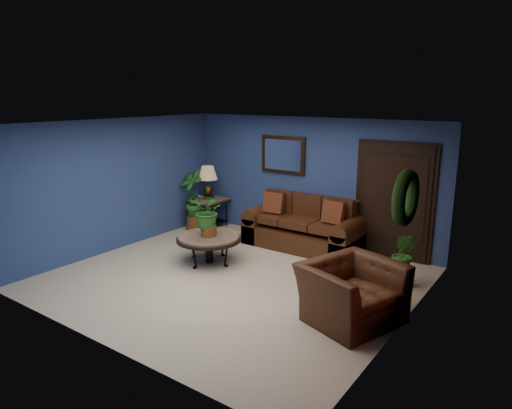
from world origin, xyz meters
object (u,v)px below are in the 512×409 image
Objects in this scene: end_table at (209,205)px; side_chair at (332,223)px; armchair at (351,292)px; table_lamp at (208,178)px; coffee_table at (209,239)px; sofa at (304,230)px.

end_table is 3.02m from side_chair.
side_chair reaches higher than armchair.
table_lamp is 0.71× the size of side_chair.
side_chair reaches higher than coffee_table.
armchair is (2.00, -2.28, 0.06)m from sofa.
sofa is at bearing 0.83° from end_table.
armchair is at bearing -26.74° from end_table.
armchair reaches higher than end_table.
side_chair is (3.02, 0.07, 0.06)m from end_table.
sofa is 1.99m from coffee_table.
side_chair is at bearing 1.38° from table_lamp.
coffee_table is 2.34m from side_chair.
sofa reaches higher than coffee_table.
table_lamp is (-2.45, -0.04, 0.78)m from sofa.
table_lamp is at bearing -167.79° from side_chair.
armchair is at bearing -47.44° from side_chair.
sofa is at bearing 0.83° from table_lamp.
sofa is 0.61m from side_chair.
table_lamp is 0.58× the size of armchair.
coffee_table is at bearing -48.74° from table_lamp.
coffee_table is 3.00m from armchair.
sofa reaches higher than end_table.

